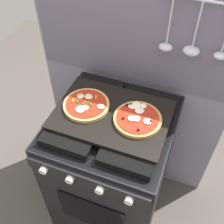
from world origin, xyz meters
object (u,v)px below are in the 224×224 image
Objects in this scene: stove at (112,167)px; baking_tray at (112,115)px; pizza_right at (138,118)px; pizza_left at (87,104)px.

baking_tray is (0.00, 0.00, 0.46)m from stove.
pizza_right is at bearing 2.59° from baking_tray.
baking_tray is at bearing -177.41° from pizza_right.
stove is at bearing -2.65° from pizza_left.
pizza_right is (0.12, 0.01, 0.02)m from baking_tray.
stove is 0.46m from baking_tray.
pizza_right is at bearing 0.26° from pizza_left.
baking_tray is at bearing 90.00° from stove.
pizza_right is (0.26, 0.00, 0.00)m from pizza_left.
pizza_left reaches higher than stove.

